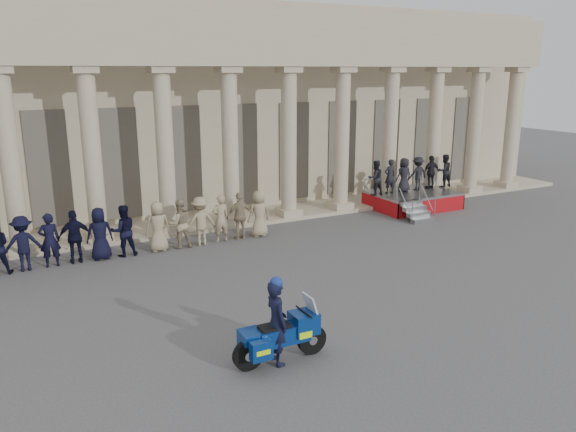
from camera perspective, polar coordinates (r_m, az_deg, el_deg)
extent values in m
plane|color=#48484B|center=(15.56, 1.05, -8.70)|extent=(90.00, 90.00, 0.00)
cube|color=tan|center=(28.42, -13.81, 10.88)|extent=(40.00, 10.00, 9.00)
cube|color=tan|center=(23.22, -9.40, -0.76)|extent=(40.00, 2.60, 0.15)
cube|color=tan|center=(21.65, -9.47, 16.11)|extent=(35.80, 1.00, 1.00)
cube|color=tan|center=(21.71, -9.60, 19.01)|extent=(35.80, 1.00, 1.20)
cube|color=tan|center=(21.35, -25.51, -2.77)|extent=(0.90, 0.90, 0.30)
cylinder|color=tan|center=(20.74, -26.40, 5.04)|extent=(0.64, 0.64, 5.60)
cube|color=tan|center=(21.55, -18.62, -1.93)|extent=(0.90, 0.90, 0.30)
cylinder|color=tan|center=(20.94, -19.28, 5.83)|extent=(0.64, 0.64, 5.60)
cube|color=tan|center=(20.74, -19.97, 13.81)|extent=(0.85, 0.85, 0.24)
cube|color=tan|center=(22.06, -11.97, -1.10)|extent=(0.90, 0.90, 0.30)
cylinder|color=tan|center=(21.47, -12.39, 6.50)|extent=(0.64, 0.64, 5.60)
cube|color=tan|center=(21.27, -12.83, 14.31)|extent=(0.85, 0.85, 0.24)
cube|color=tan|center=(22.86, -5.70, -0.30)|extent=(0.90, 0.90, 0.30)
cylinder|color=tan|center=(22.28, -5.89, 7.05)|extent=(0.64, 0.64, 5.60)
cube|color=tan|center=(22.09, -6.10, 14.58)|extent=(0.85, 0.85, 0.24)
cube|color=tan|center=(23.91, 0.08, 0.45)|extent=(0.90, 0.90, 0.30)
cylinder|color=tan|center=(23.36, 0.09, 7.48)|extent=(0.64, 0.64, 5.60)
cube|color=tan|center=(23.18, 0.09, 14.66)|extent=(0.85, 0.85, 0.24)
cube|color=tan|center=(25.19, 5.33, 1.12)|extent=(0.90, 0.90, 0.30)
cylinder|color=tan|center=(24.67, 5.49, 7.79)|extent=(0.64, 0.64, 5.60)
cube|color=tan|center=(24.49, 5.66, 14.59)|extent=(0.85, 0.85, 0.24)
cube|color=tan|center=(26.66, 10.04, 1.71)|extent=(0.90, 0.90, 0.30)
cylinder|color=tan|center=(26.17, 10.33, 8.02)|extent=(0.64, 0.64, 5.60)
cube|color=tan|center=(26.00, 10.63, 14.42)|extent=(0.85, 0.85, 0.24)
cube|color=tan|center=(28.29, 14.23, 2.23)|extent=(0.90, 0.90, 0.30)
cylinder|color=tan|center=(27.83, 14.61, 8.17)|extent=(0.64, 0.64, 5.60)
cube|color=tan|center=(27.67, 15.01, 14.18)|extent=(0.85, 0.85, 0.24)
cube|color=tan|center=(30.06, 17.95, 2.68)|extent=(0.90, 0.90, 0.30)
cylinder|color=tan|center=(29.62, 18.40, 8.26)|extent=(0.64, 0.64, 5.60)
cube|color=tan|center=(29.48, 18.87, 13.90)|extent=(0.85, 0.85, 0.24)
cube|color=tan|center=(31.94, 21.24, 3.07)|extent=(0.90, 0.90, 0.30)
cylinder|color=tan|center=(31.53, 21.74, 8.32)|extent=(0.64, 0.64, 5.60)
cube|color=tan|center=(31.40, 22.25, 13.61)|extent=(0.85, 0.85, 0.24)
cube|color=black|center=(22.90, -23.13, 4.39)|extent=(1.30, 0.12, 4.20)
cube|color=black|center=(23.23, -16.73, 5.08)|extent=(1.30, 0.12, 4.20)
cube|color=black|center=(23.84, -10.58, 5.68)|extent=(1.30, 0.12, 4.20)
cube|color=black|center=(24.72, -4.79, 6.19)|extent=(1.30, 0.12, 4.20)
cube|color=black|center=(25.83, 0.56, 6.60)|extent=(1.30, 0.12, 4.20)
cube|color=black|center=(27.14, 5.45, 6.93)|extent=(1.30, 0.12, 4.20)
cube|color=black|center=(28.63, 9.86, 7.18)|extent=(1.30, 0.12, 4.20)
cube|color=black|center=(30.26, 13.81, 7.37)|extent=(1.30, 0.12, 4.20)
cube|color=black|center=(32.03, 17.35, 7.51)|extent=(1.30, 0.12, 4.20)
imported|color=black|center=(19.47, -25.33, -2.54)|extent=(1.15, 0.66, 1.77)
imported|color=black|center=(19.50, -23.06, -2.27)|extent=(0.65, 0.42, 1.77)
imported|color=black|center=(19.56, -20.81, -1.99)|extent=(1.04, 0.43, 1.77)
imported|color=black|center=(19.65, -18.58, -1.72)|extent=(0.87, 0.56, 1.77)
imported|color=black|center=(19.77, -16.37, -1.45)|extent=(0.86, 0.67, 1.77)
imported|color=gray|center=(20.01, -13.08, -1.04)|extent=(0.87, 0.56, 1.77)
imported|color=gray|center=(20.21, -10.96, -0.77)|extent=(0.86, 0.67, 1.77)
imported|color=gray|center=(20.43, -8.89, -0.51)|extent=(1.15, 0.66, 1.77)
imported|color=gray|center=(20.68, -6.86, -0.25)|extent=(0.65, 0.42, 1.77)
imported|color=gray|center=(20.96, -4.88, 0.00)|extent=(1.04, 0.43, 1.77)
imported|color=gray|center=(21.25, -2.95, 0.25)|extent=(0.87, 0.56, 1.77)
cube|color=gray|center=(26.32, 12.56, 2.34)|extent=(3.77, 2.69, 0.10)
cube|color=#A00C12|center=(25.43, 14.42, 0.92)|extent=(3.77, 0.04, 0.66)
cube|color=#A00C12|center=(25.27, 9.27, 1.10)|extent=(0.04, 2.69, 0.66)
cube|color=#A00C12|center=(27.62, 15.49, 1.91)|extent=(0.04, 2.69, 0.66)
cube|color=gray|center=(23.99, 13.55, -0.42)|extent=(1.10, 0.28, 0.19)
cube|color=gray|center=(24.15, 13.15, 0.16)|extent=(1.10, 0.28, 0.19)
cube|color=gray|center=(24.31, 12.75, 0.75)|extent=(1.10, 0.28, 0.19)
cube|color=gray|center=(24.47, 12.35, 1.32)|extent=(1.10, 0.28, 0.19)
cylinder|color=gray|center=(27.19, 10.88, 4.00)|extent=(3.77, 0.04, 0.04)
imported|color=black|center=(25.09, 8.86, 3.84)|extent=(0.75, 0.59, 1.55)
imported|color=black|center=(25.57, 10.31, 3.98)|extent=(0.56, 0.37, 1.55)
imported|color=black|center=(26.06, 11.70, 4.11)|extent=(0.76, 0.49, 1.55)
imported|color=black|center=(26.57, 13.05, 4.23)|extent=(1.00, 0.57, 1.55)
imported|color=black|center=(27.09, 14.34, 4.35)|extent=(0.91, 0.38, 1.55)
imported|color=black|center=(27.62, 15.59, 4.46)|extent=(0.75, 0.59, 1.55)
cylinder|color=black|center=(12.81, 2.43, -12.42)|extent=(0.68, 0.15, 0.68)
cylinder|color=black|center=(12.20, -4.06, -13.92)|extent=(0.68, 0.15, 0.68)
cube|color=navy|center=(12.37, -0.52, -11.90)|extent=(1.18, 0.44, 0.39)
cube|color=navy|center=(12.51, 1.62, -10.74)|extent=(0.57, 0.54, 0.46)
cube|color=silver|center=(12.62, 1.61, -11.71)|extent=(0.23, 0.31, 0.12)
cube|color=#B2BFCC|center=(12.45, 2.34, -9.12)|extent=(0.22, 0.47, 0.55)
cube|color=black|center=(12.20, -1.40, -11.23)|extent=(0.67, 0.35, 0.10)
cube|color=navy|center=(12.04, -3.87, -12.28)|extent=(0.36, 0.35, 0.23)
cube|color=navy|center=(11.88, -2.74, -13.49)|extent=(0.46, 0.23, 0.41)
cube|color=#CDFC0D|center=(11.88, -2.74, -13.49)|extent=(0.31, 0.25, 0.10)
cube|color=navy|center=(12.42, -4.03, -12.20)|extent=(0.46, 0.23, 0.41)
cube|color=#CDFC0D|center=(12.42, -4.03, -12.20)|extent=(0.31, 0.25, 0.10)
cylinder|color=silver|center=(12.52, -3.19, -13.26)|extent=(0.62, 0.11, 0.10)
cylinder|color=black|center=(12.41, 1.63, -9.71)|extent=(0.04, 0.72, 0.04)
imported|color=black|center=(12.17, -1.18, -10.74)|extent=(0.46, 0.69, 1.89)
sphere|color=navy|center=(11.82, -1.20, -6.81)|extent=(0.28, 0.28, 0.28)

